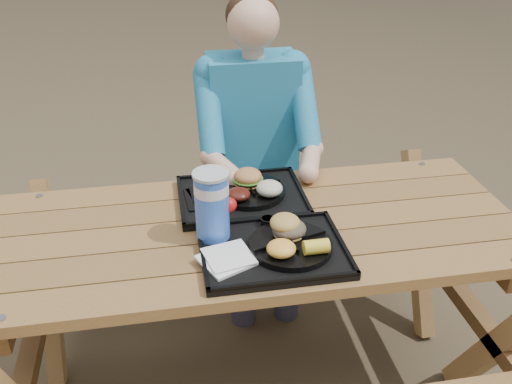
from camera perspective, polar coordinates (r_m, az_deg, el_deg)
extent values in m
plane|color=#999999|center=(2.42, 0.00, -18.53)|extent=(60.00, 60.00, 0.00)
cube|color=black|center=(1.78, 1.71, -5.97)|extent=(0.45, 0.35, 0.02)
cube|color=black|center=(2.07, -1.44, -0.59)|extent=(0.45, 0.35, 0.02)
cylinder|color=black|center=(1.78, 3.49, -5.34)|extent=(0.26, 0.26, 0.02)
cylinder|color=black|center=(2.07, -0.67, 0.10)|extent=(0.26, 0.26, 0.02)
cube|color=white|center=(1.72, -3.03, -6.74)|extent=(0.19, 0.19, 0.02)
cylinder|color=blue|center=(1.79, -4.42, -1.45)|extent=(0.11, 0.11, 0.22)
cylinder|color=#330D05|center=(1.88, 1.20, -3.00)|extent=(0.05, 0.05, 0.03)
cylinder|color=yellow|center=(1.89, 2.60, -2.91)|extent=(0.05, 0.05, 0.03)
ellipsoid|color=#FFBE43|center=(1.71, 2.54, -5.66)|extent=(0.09, 0.09, 0.04)
cube|color=black|center=(2.05, -6.10, -0.61)|extent=(0.06, 0.16, 0.01)
ellipsoid|color=#47150E|center=(1.99, -1.77, -0.22)|extent=(0.08, 0.08, 0.04)
ellipsoid|color=beige|center=(2.01, 1.35, 0.36)|extent=(0.09, 0.09, 0.05)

